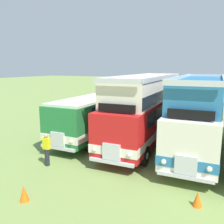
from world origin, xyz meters
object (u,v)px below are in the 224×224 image
Objects in this scene: cone_mid_row at (24,193)px; marshal_person at (47,149)px; bus_second_in_row at (146,107)px; cone_near_end at (198,199)px; bus_first_in_row at (99,113)px; bus_third_in_row at (199,112)px.

marshal_person is at bearing 116.27° from cone_mid_row.
cone_mid_row is at bearing -100.43° from bus_second_in_row.
marshal_person reaches higher than cone_near_end.
bus_first_in_row is 6.91m from bus_third_in_row.
bus_second_in_row is 20.18× the size of cone_near_end.
cone_mid_row is (-5.98, -2.53, 0.04)m from cone_near_end.
bus_third_in_row is at bearing 97.07° from cone_near_end.
bus_first_in_row is 5.70× the size of marshal_person.
bus_third_in_row is 10.57m from cone_mid_row.
cone_mid_row is at bearing -79.30° from bus_first_in_row.
cone_near_end is 6.49m from cone_mid_row.
bus_second_in_row reaches higher than marshal_person.
cone_near_end is 7.50m from marshal_person.
cone_near_end is at bearing 22.97° from cone_mid_row.
cone_mid_row is 3.40m from marshal_person.
cone_mid_row is at bearing -157.03° from cone_near_end.
bus_third_in_row reaches higher than bus_first_in_row.
bus_second_in_row is 17.88× the size of cone_mid_row.
bus_first_in_row is 17.08× the size of cone_near_end.
marshal_person is (-6.66, -5.98, -1.47)m from bus_third_in_row.
bus_third_in_row is at bearing -7.54° from bus_second_in_row.
cone_mid_row is (-1.74, -9.44, -2.04)m from bus_second_in_row.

